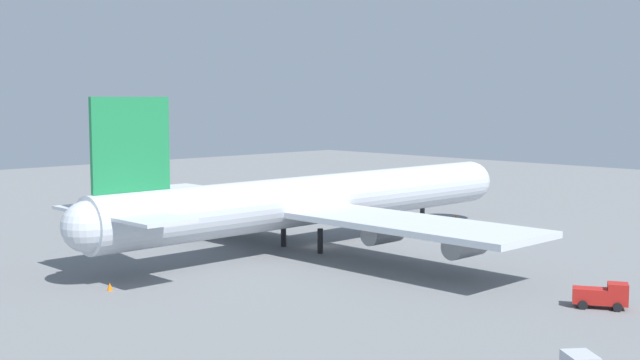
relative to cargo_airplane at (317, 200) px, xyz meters
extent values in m
plane|color=slate|center=(0.47, 0.00, -6.11)|extent=(285.72, 285.72, 0.00)
cylinder|color=silver|center=(0.47, 0.00, 0.12)|extent=(65.73, 6.23, 6.23)
sphere|color=silver|center=(33.33, 0.00, 0.12)|extent=(6.11, 6.11, 6.11)
sphere|color=silver|center=(-32.39, 0.00, 0.12)|extent=(5.30, 5.30, 5.30)
cube|color=#1E7F47|center=(-27.13, 0.00, 8.22)|extent=(9.20, 0.50, 9.98)
cube|color=silver|center=(-28.45, -4.98, 1.05)|extent=(5.92, 9.35, 0.36)
cube|color=silver|center=(-28.45, 4.98, 1.05)|extent=(5.92, 9.35, 0.36)
cube|color=silver|center=(-2.82, -17.56, -0.82)|extent=(11.17, 31.38, 0.70)
cube|color=silver|center=(-2.82, 17.56, -0.82)|extent=(11.17, 31.38, 0.70)
cylinder|color=gray|center=(-1.82, -12.85, -2.48)|extent=(4.99, 2.62, 2.62)
cylinder|color=gray|center=(-1.82, -24.47, -2.48)|extent=(4.99, 2.62, 2.62)
cylinder|color=gray|center=(-1.82, 12.85, -2.48)|extent=(4.99, 2.62, 2.62)
cylinder|color=gray|center=(-1.82, 24.47, -2.48)|extent=(4.99, 2.62, 2.62)
cylinder|color=black|center=(21.50, 0.00, -4.55)|extent=(0.70, 0.70, 3.10)
cylinder|color=black|center=(-2.82, -3.43, -4.55)|extent=(0.70, 0.70, 3.10)
cylinder|color=black|center=(-2.82, 3.43, -4.55)|extent=(0.70, 0.70, 3.10)
cube|color=#B21E19|center=(-2.17, -41.68, -4.69)|extent=(2.40, 2.42, 1.99)
cube|color=#B21E19|center=(-3.36, -39.58, -5.00)|extent=(3.02, 3.51, 1.39)
cylinder|color=black|center=(-3.02, -42.14, -5.69)|extent=(0.65, 0.86, 0.83)
cylinder|color=black|center=(-1.34, -41.18, -5.69)|extent=(0.65, 0.86, 0.83)
cylinder|color=black|center=(-4.50, -39.53, -5.69)|extent=(0.65, 0.86, 0.83)
cylinder|color=black|center=(-2.82, -38.58, -5.69)|extent=(0.65, 0.86, 0.83)
cube|color=#B21E19|center=(42.46, 33.03, -4.92)|extent=(2.14, 2.60, 1.60)
cube|color=#B21E19|center=(40.01, 32.45, -5.13)|extent=(3.80, 2.99, 1.17)
cylinder|color=black|center=(42.62, 31.81, -5.72)|extent=(0.82, 0.45, 0.77)
cylinder|color=black|center=(42.05, 34.20, -5.72)|extent=(0.82, 0.45, 0.77)
cylinder|color=black|center=(39.59, 31.09, -5.72)|extent=(0.82, 0.45, 0.77)
cylinder|color=black|center=(39.02, 33.48, -5.72)|extent=(0.82, 0.45, 0.77)
cube|color=#333338|center=(30.14, 17.03, -4.80)|extent=(2.47, 2.40, 1.76)
cube|color=white|center=(28.85, 15.48, -5.16)|extent=(3.18, 3.25, 1.03)
cylinder|color=black|center=(30.95, 16.30, -5.67)|extent=(0.77, 0.84, 0.86)
cylinder|color=black|center=(29.28, 17.70, -5.67)|extent=(0.77, 0.84, 0.86)
cylinder|color=black|center=(29.35, 14.38, -5.67)|extent=(0.77, 0.84, 0.86)
cylinder|color=black|center=(27.68, 15.77, -5.67)|extent=(0.77, 0.84, 0.86)
cone|color=orange|center=(32.61, 2.15, -5.70)|extent=(0.57, 0.57, 0.82)
cone|color=orange|center=(-31.67, -2.94, -5.69)|extent=(0.58, 0.58, 0.83)
camera|label=1|loc=(-72.38, -75.14, 12.99)|focal=45.88mm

